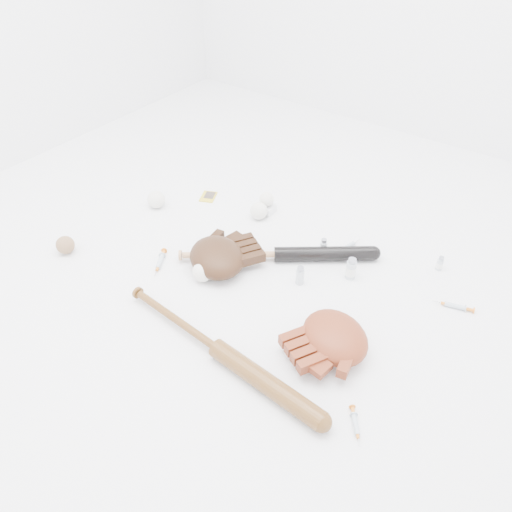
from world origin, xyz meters
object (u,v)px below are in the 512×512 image
Objects in this scene: bat_dark at (277,254)px; glove_dark at (217,257)px; pedestal at (266,209)px; bat_wood at (218,349)px.

bat_dark is 0.24m from glove_dark.
pedestal is (-0.22, 0.25, -0.01)m from bat_dark.
bat_dark is at bearing -48.51° from pedestal.
bat_dark is 0.52m from bat_wood.
pedestal is (-0.06, 0.42, -0.03)m from glove_dark.
bat_wood reaches higher than pedestal.
pedestal is (-0.34, 0.76, -0.01)m from bat_wood.
bat_dark reaches higher than pedestal.
glove_dark is 0.43m from pedestal.
glove_dark is at bearing -81.66° from pedestal.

